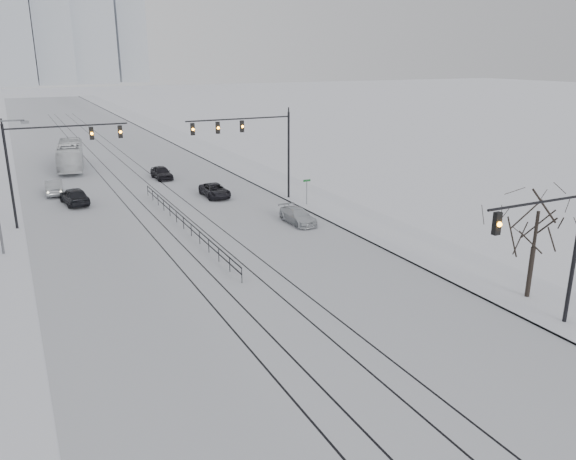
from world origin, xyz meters
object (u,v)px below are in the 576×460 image
object	(u,v)px
traffic_mast_near	(554,242)
sedan_nb_far	(162,173)
box_truck	(70,156)
bare_tree	(537,221)
sedan_sb_outer	(54,187)
sedan_nb_front	(215,191)
sedan_nb_right	(298,216)
sedan_sb_inner	(74,196)

from	to	relation	value
traffic_mast_near	sedan_nb_far	bearing A→B (deg)	100.11
box_truck	bare_tree	bearing A→B (deg)	117.16
sedan_sb_outer	sedan_nb_front	world-z (taller)	sedan_sb_outer
box_truck	sedan_sb_outer	bearing A→B (deg)	84.65
sedan_nb_right	box_truck	world-z (taller)	box_truck
sedan_nb_far	sedan_nb_right	bearing A→B (deg)	-78.75
sedan_nb_front	sedan_nb_far	distance (m)	10.55
sedan_sb_inner	sedan_nb_far	world-z (taller)	sedan_sb_inner
sedan_nb_right	sedan_sb_outer	bearing A→B (deg)	129.81
sedan_sb_outer	sedan_sb_inner	bearing A→B (deg)	108.91
sedan_nb_far	sedan_nb_front	bearing A→B (deg)	-79.47
sedan_nb_front	sedan_nb_far	size ratio (longest dim) A/B	1.10
bare_tree	sedan_nb_front	world-z (taller)	bare_tree
sedan_nb_right	sedan_sb_inner	bearing A→B (deg)	136.01
sedan_nb_front	bare_tree	bearing A→B (deg)	-75.15
sedan_sb_inner	box_truck	size ratio (longest dim) A/B	0.41
traffic_mast_near	sedan_nb_right	bearing A→B (deg)	95.86
sedan_sb_inner	sedan_nb_far	bearing A→B (deg)	-150.42
traffic_mast_near	box_truck	size ratio (longest dim) A/B	0.62
sedan_nb_front	box_truck	world-z (taller)	box_truck
sedan_nb_front	sedan_nb_right	bearing A→B (deg)	-74.60
sedan_sb_outer	sedan_nb_far	distance (m)	11.29
sedan_sb_outer	box_truck	bearing A→B (deg)	-98.46
sedan_nb_front	sedan_nb_right	size ratio (longest dim) A/B	1.06
sedan_nb_right	bare_tree	bearing A→B (deg)	-77.03
sedan_sb_outer	box_truck	xyz separation A→B (m)	(2.89, 12.88, 0.85)
sedan_nb_front	box_truck	xyz separation A→B (m)	(-10.59, 20.67, 0.95)
sedan_sb_inner	sedan_sb_outer	distance (m)	5.09
bare_tree	sedan_nb_front	bearing A→B (deg)	104.35
traffic_mast_near	sedan_sb_outer	bearing A→B (deg)	114.74
traffic_mast_near	bare_tree	xyz separation A→B (m)	(2.41, 3.00, -0.07)
traffic_mast_near	sedan_sb_outer	xyz separation A→B (m)	(-18.68, 40.55, -3.84)
bare_tree	sedan_sb_outer	xyz separation A→B (m)	(-21.09, 37.54, -3.76)
traffic_mast_near	sedan_sb_inner	distance (m)	39.83
box_truck	sedan_nb_right	bearing A→B (deg)	120.36
sedan_nb_front	sedan_nb_far	bearing A→B (deg)	104.03
sedan_sb_outer	sedan_nb_right	size ratio (longest dim) A/B	1.05
sedan_sb_outer	sedan_nb_front	bearing A→B (deg)	154.18
sedan_sb_outer	box_truck	size ratio (longest dim) A/B	0.39
bare_tree	sedan_sb_inner	distance (m)	38.34
sedan_sb_inner	sedan_nb_right	xyz separation A→B (m)	(15.19, -14.13, -0.17)
sedan_nb_front	box_truck	bearing A→B (deg)	117.64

